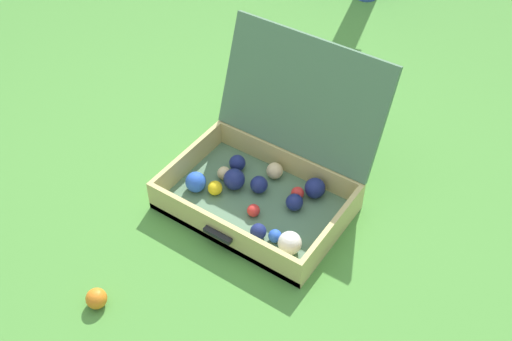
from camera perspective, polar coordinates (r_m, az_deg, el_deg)
ground_plane at (r=2.33m, az=-1.24°, el=-1.96°), size 16.00×16.00×0.00m
open_suitcase at (r=2.24m, az=1.15°, el=-0.18°), size 0.64×0.61×0.54m
stray_ball_on_grass at (r=2.05m, az=-14.44°, el=-11.31°), size 0.07×0.07×0.07m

